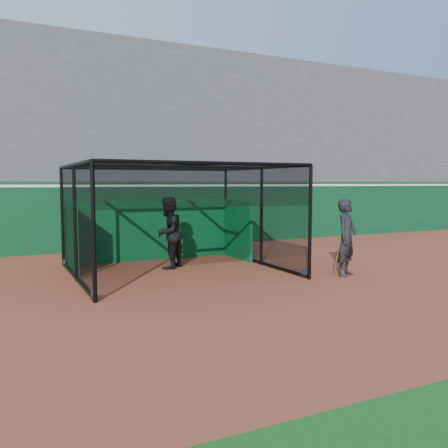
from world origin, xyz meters
name	(u,v)px	position (x,y,z in m)	size (l,w,h in m)	color
ground	(222,299)	(0.00, 0.00, 0.00)	(120.00, 120.00, 0.00)	brown
outfield_wall	(123,214)	(0.00, 8.50, 1.29)	(50.00, 0.50, 2.50)	#0A3C1E
grandstand	(100,136)	(0.00, 12.27, 4.48)	(50.00, 7.85, 8.95)	#4C4C4F
batting_cage	(176,220)	(0.19, 3.28, 1.45)	(5.46, 4.93, 2.90)	black
batter	(168,233)	(0.17, 3.91, 1.03)	(1.00, 0.78, 2.06)	black
on_deck_player	(346,238)	(4.06, 0.84, 1.01)	(0.88, 0.78, 2.03)	black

